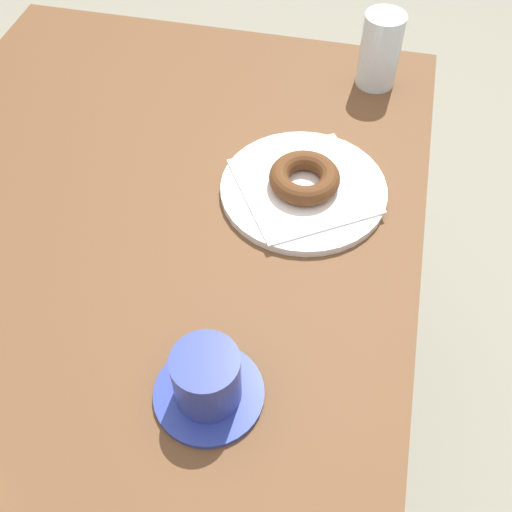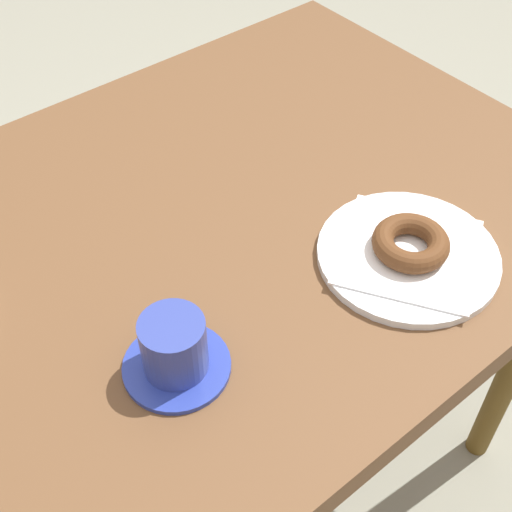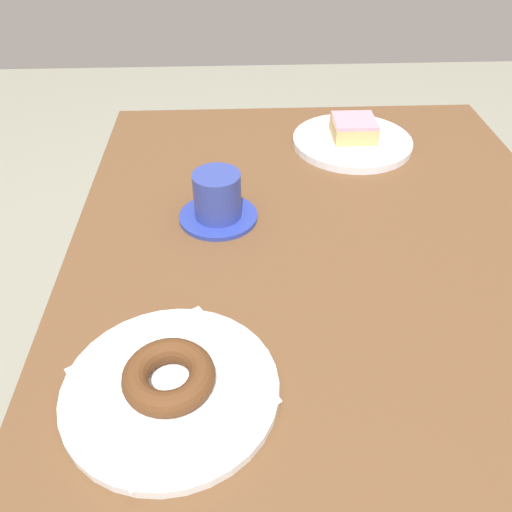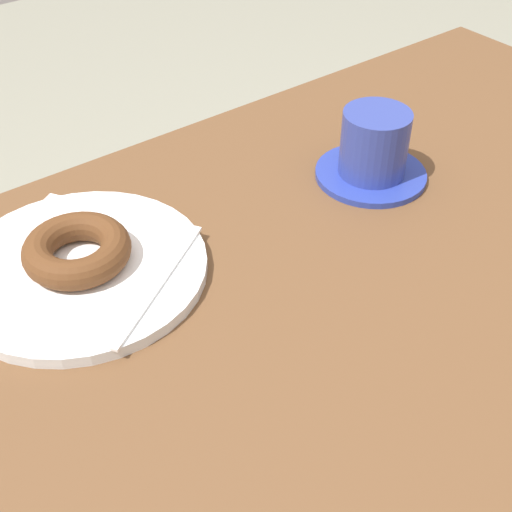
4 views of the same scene
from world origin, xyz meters
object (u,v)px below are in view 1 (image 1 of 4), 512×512
object	(u,v)px
plate_chocolate_ring	(303,189)
water_glass	(380,50)
coffee_cup	(207,380)
donut_chocolate_ring	(304,178)

from	to	relation	value
plate_chocolate_ring	water_glass	distance (m)	0.30
coffee_cup	plate_chocolate_ring	bearing A→B (deg)	171.72
plate_chocolate_ring	donut_chocolate_ring	world-z (taller)	donut_chocolate_ring
donut_chocolate_ring	coffee_cup	xyz separation A→B (m)	(0.33, -0.05, 0.01)
plate_chocolate_ring	water_glass	size ratio (longest dim) A/B	1.93
plate_chocolate_ring	water_glass	xyz separation A→B (m)	(-0.28, 0.07, 0.06)
donut_chocolate_ring	water_glass	size ratio (longest dim) A/B	0.81
donut_chocolate_ring	coffee_cup	size ratio (longest dim) A/B	0.81
plate_chocolate_ring	coffee_cup	distance (m)	0.34
water_glass	plate_chocolate_ring	bearing A→B (deg)	-14.52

